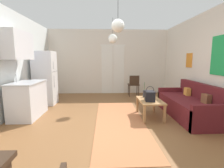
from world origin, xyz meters
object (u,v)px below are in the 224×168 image
Objects in this scene: coffee_table at (150,102)px; accent_chair at (134,84)px; pendant_lamp_near at (118,26)px; pendant_lamp_far at (113,39)px; couch at (190,106)px; bamboo_vase at (144,94)px; handbag at (150,96)px; refrigerator at (45,78)px.

coffee_table is 2.45m from accent_chair.
pendant_lamp_near is 2.09m from pendant_lamp_far.
accent_chair is 2.21m from pendant_lamp_far.
couch is 5.11× the size of bamboo_vase.
pendant_lamp_far is at bearing 131.56° from bamboo_vase.
pendant_lamp_far is at bearing 89.86° from pendant_lamp_near.
bamboo_vase is 0.40m from handbag.
refrigerator is 3.26m from accent_chair.
couch is 1.19m from bamboo_vase.
accent_chair is 3.80m from pendant_lamp_near.
couch is at bearing -18.44° from refrigerator.
handbag is 2.15m from pendant_lamp_far.
coffee_table is at bearing -179.17° from couch.
pendant_lamp_far is (0.01, 2.09, 0.03)m from pendant_lamp_near.
refrigerator is 2.22× the size of pendant_lamp_near.
handbag is at bearing -84.24° from bamboo_vase.
accent_chair is (-1.03, 2.43, 0.21)m from couch.
accent_chair is at bearing 88.72° from handbag.
pendant_lamp_near is (-0.80, -1.19, 1.49)m from bamboo_vase.
pendant_lamp_near is (2.16, -2.28, 1.19)m from refrigerator.
coffee_table is at bearing 89.35° from accent_chair.
couch is at bearing -13.63° from bamboo_vase.
accent_chair is (0.02, 2.45, 0.10)m from coffee_table.
couch is 1.21× the size of refrigerator.
bamboo_vase is at bearing 95.76° from handbag.
coffee_table is 3.37m from refrigerator.
couch is 1.05m from coffee_table.
bamboo_vase is at bearing -48.44° from pendant_lamp_far.
pendant_lamp_near reaches higher than refrigerator.
accent_chair is at bearing 54.60° from pendant_lamp_far.
bamboo_vase is at bearing 166.37° from couch.
couch is 2.65m from accent_chair.
pendant_lamp_far reaches higher than coffee_table.
refrigerator is (-2.96, 1.09, 0.31)m from bamboo_vase.
pendant_lamp_near is at bearing -90.14° from pendant_lamp_far.
coffee_table is 1.16× the size of pendant_lamp_near.
pendant_lamp_near reaches higher than couch.
bamboo_vase is at bearing 55.92° from pendant_lamp_near.
refrigerator is at bearing 159.79° from bamboo_vase.
handbag is (0.04, -0.40, 0.03)m from bamboo_vase.
coffee_table is 2.24m from pendant_lamp_far.
pendant_lamp_far reaches higher than couch.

